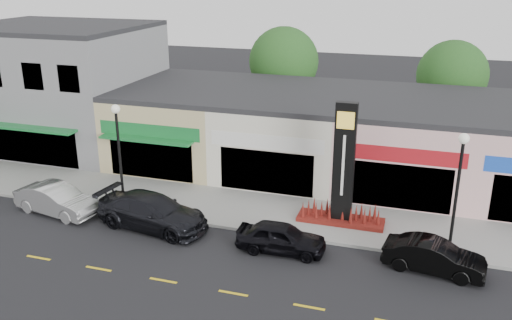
# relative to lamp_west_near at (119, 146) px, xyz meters

# --- Properties ---
(ground) EXTENTS (120.00, 120.00, 0.00)m
(ground) POSITION_rel_lamp_west_near_xyz_m (8.00, -2.50, -3.48)
(ground) COLOR black
(ground) RESTS_ON ground
(sidewalk) EXTENTS (52.00, 4.30, 0.15)m
(sidewalk) POSITION_rel_lamp_west_near_xyz_m (8.00, 1.85, -3.40)
(sidewalk) COLOR gray
(sidewalk) RESTS_ON ground
(curb) EXTENTS (52.00, 0.20, 0.15)m
(curb) POSITION_rel_lamp_west_near_xyz_m (8.00, -0.40, -3.40)
(curb) COLOR gray
(curb) RESTS_ON ground
(building_grey_2story) EXTENTS (12.00, 10.95, 8.30)m
(building_grey_2story) POSITION_rel_lamp_west_near_xyz_m (-10.00, 8.98, 0.67)
(building_grey_2story) COLOR slate
(building_grey_2story) RESTS_ON ground
(shop_beige) EXTENTS (7.00, 10.85, 4.80)m
(shop_beige) POSITION_rel_lamp_west_near_xyz_m (-0.50, 8.96, -1.08)
(shop_beige) COLOR tan
(shop_beige) RESTS_ON ground
(shop_cream) EXTENTS (7.00, 10.01, 4.80)m
(shop_cream) POSITION_rel_lamp_west_near_xyz_m (6.50, 8.97, -1.08)
(shop_cream) COLOR beige
(shop_cream) RESTS_ON ground
(shop_pink_w) EXTENTS (7.00, 10.01, 4.80)m
(shop_pink_w) POSITION_rel_lamp_west_near_xyz_m (13.50, 8.97, -1.08)
(shop_pink_w) COLOR beige
(shop_pink_w) RESTS_ON ground
(tree_rear_west) EXTENTS (5.20, 5.20, 7.83)m
(tree_rear_west) POSITION_rel_lamp_west_near_xyz_m (4.00, 17.00, 1.74)
(tree_rear_west) COLOR #382619
(tree_rear_west) RESTS_ON ground
(tree_rear_mid) EXTENTS (4.80, 4.80, 7.29)m
(tree_rear_mid) POSITION_rel_lamp_west_near_xyz_m (16.00, 17.00, 1.41)
(tree_rear_mid) COLOR #382619
(tree_rear_mid) RESTS_ON ground
(lamp_west_near) EXTENTS (0.44, 0.44, 5.47)m
(lamp_west_near) POSITION_rel_lamp_west_near_xyz_m (0.00, 0.00, 0.00)
(lamp_west_near) COLOR black
(lamp_west_near) RESTS_ON sidewalk
(lamp_east_near) EXTENTS (0.44, 0.44, 5.47)m
(lamp_east_near) POSITION_rel_lamp_west_near_xyz_m (16.00, 0.00, 0.00)
(lamp_east_near) COLOR black
(lamp_east_near) RESTS_ON sidewalk
(pylon_sign) EXTENTS (4.20, 1.30, 6.00)m
(pylon_sign) POSITION_rel_lamp_west_near_xyz_m (11.00, 1.70, -1.20)
(pylon_sign) COLOR #5A150F
(pylon_sign) RESTS_ON sidewalk
(car_white_van) EXTENTS (2.35, 4.78, 1.51)m
(car_white_van) POSITION_rel_lamp_west_near_xyz_m (-3.04, -1.39, -2.72)
(car_white_van) COLOR silver
(car_white_van) RESTS_ON ground
(car_dark_sedan) EXTENTS (3.06, 5.91, 1.64)m
(car_dark_sedan) POSITION_rel_lamp_west_near_xyz_m (2.37, -1.33, -2.66)
(car_dark_sedan) COLOR black
(car_dark_sedan) RESTS_ON ground
(car_black_sedan) EXTENTS (1.71, 4.01, 1.35)m
(car_black_sedan) POSITION_rel_lamp_west_near_xyz_m (8.90, -1.74, -2.80)
(car_black_sedan) COLOR black
(car_black_sedan) RESTS_ON ground
(car_black_conv) EXTENTS (2.00, 4.27, 1.36)m
(car_black_conv) POSITION_rel_lamp_west_near_xyz_m (15.35, -1.45, -2.80)
(car_black_conv) COLOR black
(car_black_conv) RESTS_ON ground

